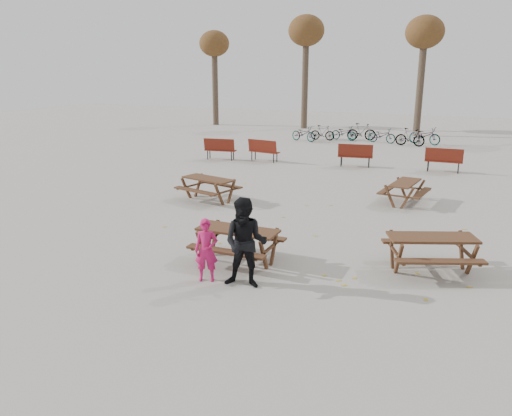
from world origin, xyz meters
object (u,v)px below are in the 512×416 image
at_px(main_picnic_table, 238,237).
at_px(picnic_table_far, 404,193).
at_px(soda_bottle, 242,228).
at_px(adult, 246,243).
at_px(child, 206,250).
at_px(picnic_table_north, 208,189).
at_px(picnic_table_east, 431,254).
at_px(food_tray, 236,229).

height_order(main_picnic_table, picnic_table_far, main_picnic_table).
xyz_separation_m(soda_bottle, adult, (0.55, -1.02, 0.06)).
height_order(child, adult, adult).
bearing_deg(picnic_table_north, adult, -40.71).
height_order(soda_bottle, child, child).
relative_size(adult, picnic_table_far, 1.11).
xyz_separation_m(soda_bottle, picnic_table_far, (2.53, 6.82, -0.50)).
bearing_deg(picnic_table_east, picnic_table_far, 80.96).
bearing_deg(picnic_table_east, child, -172.48).
distance_m(picnic_table_east, picnic_table_far, 5.69).
bearing_deg(picnic_table_north, picnic_table_far, 34.84).
relative_size(soda_bottle, picnic_table_north, 0.10).
relative_size(main_picnic_table, picnic_table_far, 1.10).
distance_m(adult, picnic_table_far, 8.10).
relative_size(child, adult, 0.72).
height_order(food_tray, picnic_table_north, food_tray).
height_order(picnic_table_east, picnic_table_north, picnic_table_east).
distance_m(child, adult, 0.89).
relative_size(picnic_table_east, picnic_table_north, 1.03).
bearing_deg(picnic_table_north, food_tray, -40.52).
relative_size(main_picnic_table, soda_bottle, 10.59).
relative_size(picnic_table_north, picnic_table_far, 1.08).
xyz_separation_m(main_picnic_table, picnic_table_far, (2.69, 6.72, -0.23)).
relative_size(soda_bottle, child, 0.13).
bearing_deg(adult, soda_bottle, 106.83).
bearing_deg(food_tray, picnic_table_far, 68.59).
xyz_separation_m(main_picnic_table, picnic_table_north, (-3.24, 4.47, -0.21)).
height_order(food_tray, picnic_table_far, food_tray).
xyz_separation_m(food_tray, picnic_table_far, (2.67, 6.82, -0.44)).
bearing_deg(soda_bottle, food_tray, -178.30).
height_order(food_tray, child, child).
xyz_separation_m(food_tray, picnic_table_north, (-3.25, 4.57, -0.41)).
xyz_separation_m(picnic_table_north, picnic_table_far, (5.93, 2.25, -0.03)).
distance_m(child, picnic_table_east, 4.77).
height_order(main_picnic_table, food_tray, food_tray).
bearing_deg(adult, picnic_table_east, 23.54).
bearing_deg(adult, main_picnic_table, 111.04).
bearing_deg(picnic_table_north, main_picnic_table, -40.06).
height_order(main_picnic_table, picnic_table_north, main_picnic_table).
xyz_separation_m(main_picnic_table, adult, (0.71, -1.11, 0.32)).
bearing_deg(picnic_table_north, soda_bottle, -39.30).
relative_size(food_tray, child, 0.14).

